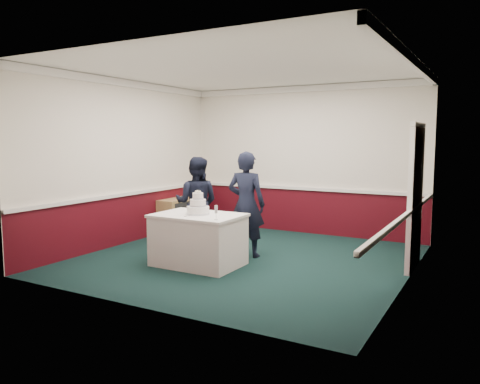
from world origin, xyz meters
The scene contains 9 objects.
ground centered at (0.00, 0.00, 0.00)m, with size 5.00×5.00×0.00m, color black.
room_shell centered at (0.08, 0.61, 1.97)m, with size 5.00×5.00×3.00m.
sideboard centered at (-2.28, 1.42, 0.35)m, with size 0.41×1.20×0.70m.
cake_table centered at (-0.45, -0.65, 0.40)m, with size 1.32×0.92×0.79m.
wedding_cake centered at (-0.45, -0.65, 0.90)m, with size 0.35×0.35×0.36m.
cake_knife centered at (-0.48, -0.85, 0.79)m, with size 0.01×0.22×0.01m, color silver.
champagne_flute centered at (0.05, -0.93, 0.93)m, with size 0.05×0.05×0.21m.
person_man centered at (-1.12, 0.28, 0.81)m, with size 0.79×0.61×1.62m, color black.
person_woman centered at (-0.07, 0.19, 0.87)m, with size 0.63×0.42×1.73m, color black.
Camera 1 is at (3.53, -6.49, 1.93)m, focal length 35.00 mm.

